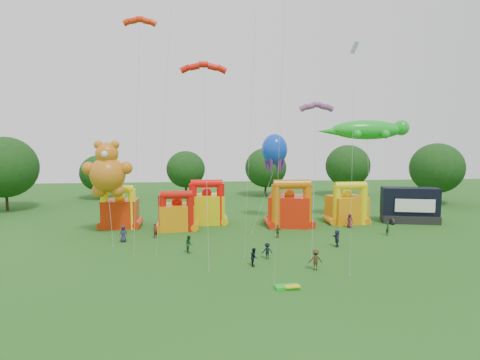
{
  "coord_description": "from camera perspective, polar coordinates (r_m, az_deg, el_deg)",
  "views": [
    {
      "loc": [
        -5.07,
        -29.68,
        12.85
      ],
      "look_at": [
        -0.68,
        18.0,
        7.41
      ],
      "focal_mm": 32.0,
      "sensor_mm": 36.0,
      "label": 1
    }
  ],
  "objects": [
    {
      "name": "spectator_8",
      "position": [
        41.7,
        1.89,
        -10.22
      ],
      "size": [
        0.81,
        0.96,
        1.74
      ],
      "primitive_type": "imported",
      "rotation": [
        0.0,
        0.0,
        1.38
      ],
      "color": "black",
      "rests_on": "ground"
    },
    {
      "name": "spectator_2",
      "position": [
        46.33,
        -6.81,
        -8.47
      ],
      "size": [
        0.86,
        1.02,
        1.86
      ],
      "primitive_type": "imported",
      "rotation": [
        0.0,
        0.0,
        1.76
      ],
      "color": "#1C4622",
      "rests_on": "ground"
    },
    {
      "name": "octopus_kite",
      "position": [
        59.06,
        3.5,
        -1.17
      ],
      "size": [
        6.22,
        10.25,
        12.6
      ],
      "color": "blue",
      "rests_on": "ground"
    },
    {
      "name": "stage_trailer",
      "position": [
        65.28,
        21.71,
        -3.18
      ],
      "size": [
        8.17,
        4.58,
        5.01
      ],
      "color": "black",
      "rests_on": "ground"
    },
    {
      "name": "spectator_4",
      "position": [
        52.49,
        5.04,
        -6.82
      ],
      "size": [
        1.0,
        0.77,
        1.58
      ],
      "primitive_type": "imported",
      "rotation": [
        0.0,
        0.0,
        3.62
      ],
      "color": "#443F1B",
      "rests_on": "ground"
    },
    {
      "name": "diamond_kites",
      "position": [
        42.67,
        1.27,
        8.53
      ],
      "size": [
        20.56,
        16.98,
        32.84
      ],
      "color": "#DF450A",
      "rests_on": "ground"
    },
    {
      "name": "tree_ring",
      "position": [
        31.24,
        2.07,
        -5.71
      ],
      "size": [
        121.07,
        123.14,
        12.07
      ],
      "color": "#352314",
      "rests_on": "ground"
    },
    {
      "name": "folded_kite_bundle",
      "position": [
        36.44,
        6.38,
        -13.98
      ],
      "size": [
        2.09,
        1.25,
        0.31
      ],
      "color": "green",
      "rests_on": "ground"
    },
    {
      "name": "bouncy_castle_0",
      "position": [
        59.71,
        -15.71,
        -4.0
      ],
      "size": [
        4.62,
        3.72,
        5.85
      ],
      "color": "red",
      "rests_on": "ground"
    },
    {
      "name": "ground",
      "position": [
        32.74,
        4.26,
        -16.65
      ],
      "size": [
        160.0,
        160.0,
        0.0
      ],
      "primitive_type": "plane",
      "color": "#205618",
      "rests_on": "ground"
    },
    {
      "name": "spectator_6",
      "position": [
        59.37,
        14.42,
        -5.3
      ],
      "size": [
        0.92,
        0.61,
        1.87
      ],
      "primitive_type": "imported",
      "rotation": [
        0.0,
        0.0,
        6.3
      ],
      "color": "#531723",
      "rests_on": "ground"
    },
    {
      "name": "spectator_0",
      "position": [
        52.08,
        -15.29,
        -6.95
      ],
      "size": [
        1.11,
        0.94,
        1.93
      ],
      "primitive_type": "imported",
      "rotation": [
        0.0,
        0.0,
        0.41
      ],
      "color": "#272640",
      "rests_on": "ground"
    },
    {
      "name": "bouncy_castle_2",
      "position": [
        59.98,
        -4.45,
        -3.55
      ],
      "size": [
        4.86,
        3.91,
        6.35
      ],
      "color": "#D9C50B",
      "rests_on": "ground"
    },
    {
      "name": "parafoil_kites",
      "position": [
        46.84,
        5.45,
        1.88
      ],
      "size": [
        24.73,
        14.52,
        26.78
      ],
      "color": "red",
      "rests_on": "ground"
    },
    {
      "name": "teddy_bear_kite",
      "position": [
        54.54,
        -17.13,
        -0.8
      ],
      "size": [
        6.15,
        8.33,
        11.88
      ],
      "color": "orange",
      "rests_on": "ground"
    },
    {
      "name": "bouncy_castle_4",
      "position": [
        62.06,
        14.11,
        -3.51
      ],
      "size": [
        5.62,
        4.89,
        6.01
      ],
      "color": "orange",
      "rests_on": "ground"
    },
    {
      "name": "gecko_kite",
      "position": [
        63.75,
        16.64,
        4.6
      ],
      "size": [
        13.58,
        6.61,
        14.63
      ],
      "color": "green",
      "rests_on": "ground"
    },
    {
      "name": "spectator_5",
      "position": [
        49.5,
        12.79,
        -7.58
      ],
      "size": [
        0.64,
        1.8,
        1.92
      ],
      "primitive_type": "imported",
      "rotation": [
        0.0,
        0.0,
        4.67
      ],
      "color": "#282843",
      "rests_on": "ground"
    },
    {
      "name": "bouncy_castle_1",
      "position": [
        56.74,
        -8.39,
        -4.57
      ],
      "size": [
        4.92,
        4.08,
        5.33
      ],
      "color": "orange",
      "rests_on": "ground"
    },
    {
      "name": "bouncy_castle_3",
      "position": [
        58.61,
        6.64,
        -3.75
      ],
      "size": [
        6.39,
        5.6,
        6.55
      ],
      "color": "red",
      "rests_on": "ground"
    },
    {
      "name": "spectator_7",
      "position": [
        56.42,
        19.08,
        -6.14
      ],
      "size": [
        0.66,
        0.75,
        1.74
      ],
      "primitive_type": "imported",
      "rotation": [
        0.0,
        0.0,
        1.09
      ],
      "color": "#15361C",
      "rests_on": "ground"
    },
    {
      "name": "spectator_3",
      "position": [
        43.92,
        3.64,
        -9.42
      ],
      "size": [
        1.08,
        0.64,
        1.66
      ],
      "primitive_type": "imported",
      "rotation": [
        0.0,
        0.0,
        3.12
      ],
      "color": "black",
      "rests_on": "ground"
    },
    {
      "name": "spectator_9",
      "position": [
        41.05,
        10.03,
        -10.42
      ],
      "size": [
        1.32,
        0.81,
        1.97
      ],
      "primitive_type": "imported",
      "rotation": [
        0.0,
        0.0,
        3.08
      ],
      "color": "#392B17",
      "rests_on": "ground"
    },
    {
      "name": "spectator_1",
      "position": [
        53.01,
        -11.2,
        -6.67
      ],
      "size": [
        0.76,
        0.78,
        1.81
      ],
      "primitive_type": "imported",
      "rotation": [
        0.0,
        0.0,
        0.84
      ],
      "color": "#592019",
      "rests_on": "ground"
    }
  ]
}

